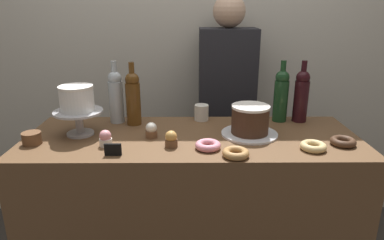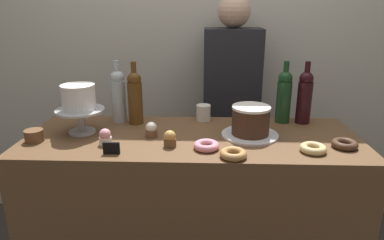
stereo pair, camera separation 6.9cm
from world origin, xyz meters
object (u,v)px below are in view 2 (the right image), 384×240
object	(u,v)px
cupcake_strawberry	(105,137)
donut_glazed	(313,148)
barista_figure	(230,115)
coffee_cup_ceramic	(203,113)
cupcake_vanilla	(151,130)
cookie_stack	(34,136)
wine_bottle_amber	(135,97)
price_sign_chalkboard	(111,148)
cake_stand_pedestal	(81,117)
wine_bottle_green	(284,96)
donut_maple	(233,154)
white_layer_cake	(79,97)
wine_bottle_clear	(118,95)
chocolate_round_cake	(251,120)
donut_chocolate	(345,144)
wine_bottle_dark_red	(305,96)
cupcake_caramel	(170,139)
donut_pink	(206,146)

from	to	relation	value
cupcake_strawberry	donut_glazed	world-z (taller)	cupcake_strawberry
barista_figure	coffee_cup_ceramic	bearing A→B (deg)	-113.30
cupcake_vanilla	cookie_stack	distance (m)	0.53
wine_bottle_amber	price_sign_chalkboard	world-z (taller)	wine_bottle_amber
donut_glazed	barista_figure	distance (m)	0.88
cake_stand_pedestal	donut_glazed	size ratio (longest dim) A/B	2.06
coffee_cup_ceramic	wine_bottle_green	bearing A→B (deg)	-1.82
donut_maple	barista_figure	size ratio (longest dim) A/B	0.07
donut_glazed	coffee_cup_ceramic	bearing A→B (deg)	138.75
price_sign_chalkboard	white_layer_cake	bearing A→B (deg)	130.49
wine_bottle_amber	barista_figure	distance (m)	0.76
cookie_stack	barista_figure	distance (m)	1.22
wine_bottle_clear	wine_bottle_amber	xyz separation A→B (m)	(0.09, -0.04, 0.00)
coffee_cup_ceramic	cupcake_vanilla	bearing A→B (deg)	-133.19
cake_stand_pedestal	donut_glazed	bearing A→B (deg)	-10.26
wine_bottle_clear	cake_stand_pedestal	bearing A→B (deg)	-126.70
wine_bottle_clear	barista_figure	bearing A→B (deg)	35.20
cake_stand_pedestal	price_sign_chalkboard	distance (m)	0.33
chocolate_round_cake	donut_chocolate	xyz separation A→B (m)	(0.40, -0.13, -0.06)
donut_glazed	barista_figure	size ratio (longest dim) A/B	0.07
cupcake_strawberry	donut_maple	bearing A→B (deg)	-12.00
cake_stand_pedestal	wine_bottle_clear	bearing A→B (deg)	53.30
donut_maple	coffee_cup_ceramic	size ratio (longest dim) A/B	1.32
wine_bottle_clear	wine_bottle_dark_red	world-z (taller)	same
wine_bottle_clear	price_sign_chalkboard	xyz separation A→B (m)	(0.07, -0.44, -0.12)
cupcake_strawberry	cupcake_caramel	bearing A→B (deg)	-2.22
cupcake_strawberry	donut_pink	bearing A→B (deg)	-4.55
cake_stand_pedestal	donut_pink	xyz separation A→B (m)	(0.61, -0.18, -0.07)
cake_stand_pedestal	cupcake_caramel	world-z (taller)	cake_stand_pedestal
cupcake_caramel	donut_chocolate	xyz separation A→B (m)	(0.77, 0.02, -0.02)
cupcake_caramel	cupcake_vanilla	bearing A→B (deg)	131.20
cookie_stack	price_sign_chalkboard	bearing A→B (deg)	-18.11
wine_bottle_amber	donut_maple	size ratio (longest dim) A/B	2.91
donut_maple	chocolate_round_cake	bearing A→B (deg)	68.81
wine_bottle_clear	cupcake_vanilla	size ratio (longest dim) A/B	4.38
donut_chocolate	wine_bottle_clear	bearing A→B (deg)	162.93
cupcake_caramel	donut_pink	distance (m)	0.16
cake_stand_pedestal	chocolate_round_cake	world-z (taller)	chocolate_round_cake
chocolate_round_cake	cupcake_caramel	distance (m)	0.40
cupcake_caramel	white_layer_cake	bearing A→B (deg)	161.00
cupcake_strawberry	coffee_cup_ceramic	xyz separation A→B (m)	(0.44, 0.36, 0.01)
cupcake_strawberry	barista_figure	size ratio (longest dim) A/B	0.05
donut_glazed	donut_maple	distance (m)	0.35
wine_bottle_green	donut_chocolate	world-z (taller)	wine_bottle_green
cupcake_strawberry	cookie_stack	world-z (taller)	cupcake_strawberry
wine_bottle_clear	donut_pink	world-z (taller)	wine_bottle_clear
wine_bottle_amber	barista_figure	bearing A→B (deg)	41.90
donut_pink	wine_bottle_dark_red	bearing A→B (deg)	36.54
wine_bottle_dark_red	donut_pink	world-z (taller)	wine_bottle_dark_red
chocolate_round_cake	donut_maple	world-z (taller)	chocolate_round_cake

